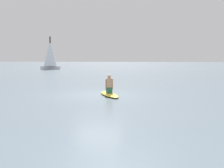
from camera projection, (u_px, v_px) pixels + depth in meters
name	position (u px, v px, depth m)	size (l,w,h in m)	color
ground_plane	(97.00, 95.00, 14.55)	(400.00, 400.00, 0.00)	slate
surfboard	(109.00, 94.00, 14.14)	(2.71, 0.64, 0.14)	gold
person_paddler	(109.00, 85.00, 14.09)	(0.41, 0.41, 0.98)	#26664C
sailboat_distant	(50.00, 54.00, 51.40)	(3.09, 3.82, 6.27)	silver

